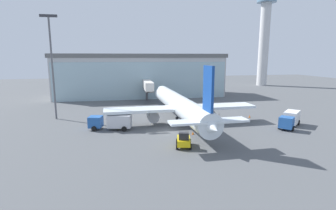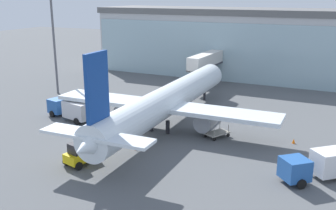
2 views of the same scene
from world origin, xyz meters
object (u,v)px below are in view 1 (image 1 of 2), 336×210
(control_tower, at_px, (265,30))
(airplane, at_px, (180,105))
(fuel_truck, at_px, (290,119))
(safety_cone_wingtip, at_px, (250,116))
(apron_light_mast, at_px, (52,59))
(jet_bridge, at_px, (148,86))
(safety_cone_nose, at_px, (193,133))
(pushback_tug, at_px, (184,140))
(baggage_cart, at_px, (215,119))
(catering_truck, at_px, (112,121))

(control_tower, xyz_separation_m, airplane, (-52.24, -56.52, -20.43))
(fuel_truck, bearing_deg, safety_cone_wingtip, -108.76)
(apron_light_mast, height_order, fuel_truck, apron_light_mast)
(jet_bridge, relative_size, control_tower, 0.30)
(apron_light_mast, xyz_separation_m, safety_cone_nose, (24.13, -16.43, -11.79))
(apron_light_mast, distance_m, safety_cone_wingtip, 41.81)
(fuel_truck, height_order, pushback_tug, fuel_truck)
(baggage_cart, distance_m, safety_cone_wingtip, 8.64)
(airplane, xyz_separation_m, catering_truck, (-12.91, -2.30, -1.91))
(apron_light_mast, bearing_deg, jet_bridge, 35.31)
(baggage_cart, xyz_separation_m, safety_cone_nose, (-6.83, -7.36, -0.23))
(baggage_cart, distance_m, pushback_tug, 16.27)
(safety_cone_wingtip, bearing_deg, airplane, -176.62)
(fuel_truck, distance_m, pushback_tug, 22.78)
(control_tower, distance_m, pushback_tug, 92.20)
(apron_light_mast, height_order, airplane, apron_light_mast)
(catering_truck, relative_size, fuel_truck, 1.10)
(control_tower, relative_size, safety_cone_wingtip, 71.72)
(jet_bridge, distance_m, apron_light_mast, 26.89)
(pushback_tug, bearing_deg, baggage_cart, -23.30)
(jet_bridge, xyz_separation_m, control_tower, (55.19, 33.30, 19.20))
(fuel_truck, xyz_separation_m, safety_cone_nose, (-18.72, -0.91, -1.19))
(airplane, bearing_deg, baggage_cart, -96.60)
(control_tower, distance_m, fuel_truck, 75.37)
(jet_bridge, bearing_deg, fuel_truck, -141.37)
(apron_light_mast, bearing_deg, fuel_truck, -19.91)
(control_tower, distance_m, safety_cone_nose, 86.34)
(jet_bridge, distance_m, control_tower, 67.26)
(fuel_truck, bearing_deg, airplane, -62.61)
(airplane, bearing_deg, apron_light_mast, 70.83)
(control_tower, height_order, airplane, control_tower)
(catering_truck, distance_m, safety_cone_nose, 14.30)
(fuel_truck, relative_size, pushback_tug, 1.95)
(apron_light_mast, xyz_separation_m, fuel_truck, (42.85, -15.52, -10.59))
(apron_light_mast, height_order, safety_cone_wingtip, apron_light_mast)
(catering_truck, xyz_separation_m, pushback_tug, (9.87, -11.34, -0.49))
(airplane, xyz_separation_m, pushback_tug, (-3.05, -13.64, -2.40))
(baggage_cart, relative_size, safety_cone_wingtip, 5.86)
(airplane, height_order, baggage_cart, airplane)
(jet_bridge, distance_m, safety_cone_nose, 31.81)
(airplane, distance_m, baggage_cart, 7.53)
(control_tower, xyz_separation_m, apron_light_mast, (-76.28, -48.23, -11.75))
(apron_light_mast, bearing_deg, safety_cone_nose, -34.25)
(control_tower, bearing_deg, safety_cone_wingtip, -123.53)
(catering_truck, height_order, baggage_cart, catering_truck)
(safety_cone_nose, bearing_deg, safety_cone_wingtip, 30.61)
(control_tower, distance_m, airplane, 79.63)
(jet_bridge, height_order, safety_cone_wingtip, jet_bridge)
(fuel_truck, relative_size, baggage_cart, 2.15)
(fuel_truck, bearing_deg, jet_bridge, -96.02)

